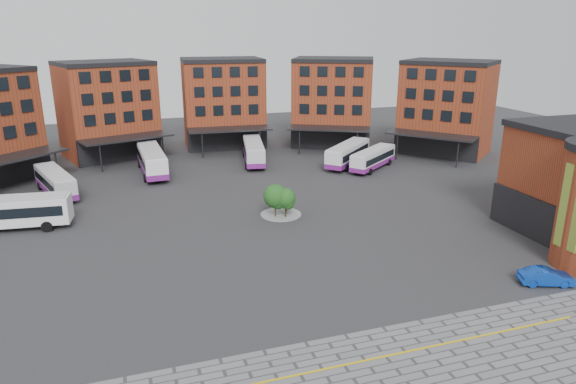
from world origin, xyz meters
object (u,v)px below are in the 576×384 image
object	(u,v)px
bus_c	(152,160)
bus_f	(373,158)
bus_d	(254,151)
blue_car	(546,277)
bus_a	(7,211)
bus_e	(348,154)
tree_island	(281,199)
bus_b	(55,182)

from	to	relation	value
bus_c	bus_f	world-z (taller)	bus_c
bus_d	bus_f	size ratio (longest dim) A/B	1.24
blue_car	bus_d	bearing A→B (deg)	35.15
bus_f	bus_d	bearing A→B (deg)	-157.26
bus_a	bus_c	bearing A→B (deg)	-35.61
bus_d	bus_e	bearing A→B (deg)	-12.80
tree_island	bus_d	world-z (taller)	tree_island
bus_f	blue_car	bearing A→B (deg)	-42.81
bus_a	bus_f	xyz separation A→B (m)	(45.36, 9.85, -0.44)
tree_island	bus_f	world-z (taller)	tree_island
bus_a	bus_b	xyz separation A→B (m)	(3.39, 10.78, -0.36)
bus_b	blue_car	distance (m)	53.37
bus_d	blue_car	world-z (taller)	bus_d
bus_a	blue_car	xyz separation A→B (m)	(42.14, -25.91, -1.31)
bus_b	bus_c	bearing A→B (deg)	9.34
bus_d	bus_e	world-z (taller)	bus_d
tree_island	bus_f	size ratio (longest dim) A/B	0.46
bus_a	bus_e	xyz separation A→B (m)	(42.84, 12.98, -0.27)
tree_island	bus_c	world-z (taller)	tree_island
bus_c	bus_f	xyz separation A→B (m)	(30.22, -7.16, -0.34)
bus_c	bus_d	size ratio (longest dim) A/B	1.06
tree_island	bus_c	distance (m)	24.87
tree_island	bus_a	bearing A→B (deg)	169.75
bus_f	bus_c	bearing A→B (deg)	-140.99
bus_c	blue_car	size ratio (longest dim) A/B	3.03
bus_b	bus_d	distance (m)	27.72
bus_a	bus_e	distance (m)	44.77
bus_d	blue_car	bearing A→B (deg)	-64.01
bus_c	bus_d	xyz separation A→B (m)	(14.86, 1.56, -0.14)
tree_island	blue_car	bearing A→B (deg)	-54.16
bus_f	blue_car	world-z (taller)	bus_f
tree_island	bus_d	bearing A→B (deg)	82.58
bus_d	bus_b	bearing A→B (deg)	-152.94
bus_f	blue_car	size ratio (longest dim) A/B	2.29
bus_f	blue_car	xyz separation A→B (m)	(-3.22, -35.76, -0.87)
tree_island	bus_b	xyz separation A→B (m)	(-23.55, 15.65, -0.36)
bus_b	bus_e	size ratio (longest dim) A/B	1.10
tree_island	bus_e	bearing A→B (deg)	48.32
bus_e	bus_f	size ratio (longest dim) A/B	1.05
blue_car	tree_island	bearing A→B (deg)	55.72
bus_c	tree_island	bearing A→B (deg)	-64.30
bus_f	tree_island	bearing A→B (deg)	-89.01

